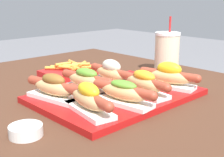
{
  "coord_description": "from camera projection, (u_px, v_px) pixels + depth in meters",
  "views": [
    {
      "loc": [
        -0.61,
        -0.78,
        1.0
      ],
      "look_at": [
        0.01,
        -0.12,
        0.75
      ],
      "focal_mm": 50.0,
      "sensor_mm": 36.0,
      "label": 1
    }
  ],
  "objects": [
    {
      "name": "serving_tray",
      "position": [
        117.0,
        95.0,
        0.94
      ],
      "size": [
        0.47,
        0.34,
        0.02
      ],
      "color": "#B71414",
      "rests_on": "patio_table"
    },
    {
      "name": "hot_dog_0",
      "position": [
        89.0,
        99.0,
        0.77
      ],
      "size": [
        0.09,
        0.21,
        0.08
      ],
      "color": "white",
      "rests_on": "serving_tray"
    },
    {
      "name": "hot_dog_1",
      "position": [
        123.0,
        92.0,
        0.83
      ],
      "size": [
        0.08,
        0.21,
        0.07
      ],
      "color": "white",
      "rests_on": "serving_tray"
    },
    {
      "name": "hot_dog_2",
      "position": [
        144.0,
        83.0,
        0.91
      ],
      "size": [
        0.08,
        0.21,
        0.07
      ],
      "color": "white",
      "rests_on": "serving_tray"
    },
    {
      "name": "hot_dog_3",
      "position": [
        169.0,
        76.0,
        0.99
      ],
      "size": [
        0.1,
        0.2,
        0.08
      ],
      "color": "white",
      "rests_on": "serving_tray"
    },
    {
      "name": "hot_dog_4",
      "position": [
        54.0,
        87.0,
        0.87
      ],
      "size": [
        0.09,
        0.21,
        0.07
      ],
      "color": "white",
      "rests_on": "serving_tray"
    },
    {
      "name": "hot_dog_5",
      "position": [
        87.0,
        80.0,
        0.95
      ],
      "size": [
        0.08,
        0.21,
        0.07
      ],
      "color": "white",
      "rests_on": "serving_tray"
    },
    {
      "name": "hot_dog_6",
      "position": [
        111.0,
        73.0,
        1.03
      ],
      "size": [
        0.07,
        0.21,
        0.08
      ],
      "color": "white",
      "rests_on": "serving_tray"
    },
    {
      "name": "sauce_bowl",
      "position": [
        26.0,
        130.0,
        0.69
      ],
      "size": [
        0.08,
        0.08,
        0.03
      ],
      "color": "silver",
      "rests_on": "patio_table"
    },
    {
      "name": "drink_cup",
      "position": [
        167.0,
        53.0,
        1.22
      ],
      "size": [
        0.1,
        0.1,
        0.22
      ],
      "color": "beige",
      "rests_on": "patio_table"
    },
    {
      "name": "fries_basket",
      "position": [
        71.0,
        73.0,
        1.17
      ],
      "size": [
        0.21,
        0.15,
        0.06
      ],
      "color": "red",
      "rests_on": "patio_table"
    }
  ]
}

